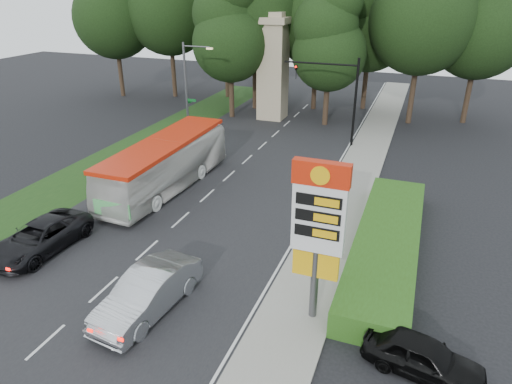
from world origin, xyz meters
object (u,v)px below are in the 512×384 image
at_px(traffic_signal_mast, 340,89).
at_px(monument, 273,66).
at_px(transit_bus, 166,165).
at_px(suv_charcoal, 40,237).
at_px(sedan_silver, 148,292).
at_px(parked_car_black, 423,357).
at_px(gas_station_pylon, 318,222).
at_px(streetlight_signs, 188,86).

relative_size(traffic_signal_mast, monument, 0.72).
relative_size(transit_bus, suv_charcoal, 2.14).
relative_size(transit_bus, sedan_silver, 2.18).
bearing_deg(traffic_signal_mast, suv_charcoal, -116.15).
distance_m(suv_charcoal, parked_car_black, 18.61).
distance_m(gas_station_pylon, parked_car_black, 5.89).
bearing_deg(monument, transit_bus, -93.04).
bearing_deg(gas_station_pylon, suv_charcoal, 179.34).
relative_size(sedan_silver, suv_charcoal, 0.98).
xyz_separation_m(transit_bus, suv_charcoal, (-2.04, -9.01, -0.88)).
height_order(traffic_signal_mast, parked_car_black, traffic_signal_mast).
height_order(traffic_signal_mast, transit_bus, traffic_signal_mast).
relative_size(gas_station_pylon, parked_car_black, 1.65).
bearing_deg(gas_station_pylon, traffic_signal_mast, 99.09).
height_order(traffic_signal_mast, sedan_silver, traffic_signal_mast).
distance_m(streetlight_signs, parked_car_black, 29.94).
bearing_deg(suv_charcoal, traffic_signal_mast, 66.23).
bearing_deg(traffic_signal_mast, streetlight_signs, -171.08).
height_order(transit_bus, parked_car_black, transit_bus).
bearing_deg(suv_charcoal, gas_station_pylon, 1.72).
xyz_separation_m(traffic_signal_mast, transit_bus, (-8.68, -12.83, -3.02)).
height_order(streetlight_signs, sedan_silver, streetlight_signs).
xyz_separation_m(traffic_signal_mast, parked_car_black, (7.82, -23.50, -3.97)).
bearing_deg(monument, streetlight_signs, -121.97).
xyz_separation_m(gas_station_pylon, monument, (-11.20, 28.01, 0.66)).
height_order(streetlight_signs, suv_charcoal, streetlight_signs).
bearing_deg(transit_bus, streetlight_signs, 112.98).
relative_size(traffic_signal_mast, suv_charcoal, 1.30).
distance_m(streetlight_signs, suv_charcoal, 20.28).
distance_m(transit_bus, sedan_silver, 12.52).
bearing_deg(streetlight_signs, gas_station_pylon, -51.04).
bearing_deg(streetlight_signs, sedan_silver, -66.24).
bearing_deg(gas_station_pylon, sedan_silver, -163.30).
distance_m(gas_station_pylon, streetlight_signs, 25.74).
distance_m(sedan_silver, parked_car_black, 10.83).
xyz_separation_m(transit_bus, parked_car_black, (16.50, -10.67, -0.94)).
relative_size(streetlight_signs, parked_car_black, 1.93).
relative_size(gas_station_pylon, sedan_silver, 1.26).
bearing_deg(traffic_signal_mast, parked_car_black, -71.60).
xyz_separation_m(streetlight_signs, sedan_silver, (9.67, -21.97, -3.54)).
bearing_deg(gas_station_pylon, monument, 111.80).
xyz_separation_m(gas_station_pylon, suv_charcoal, (-14.24, 0.16, -3.68)).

